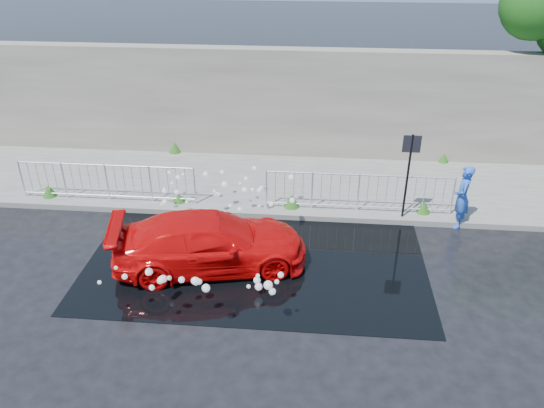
# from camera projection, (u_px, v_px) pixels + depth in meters

# --- Properties ---
(ground) EXTENTS (90.00, 90.00, 0.00)m
(ground) POSITION_uv_depth(u_px,v_px,m) (230.00, 282.00, 11.96)
(ground) COLOR black
(ground) RESTS_ON ground
(pavement) EXTENTS (30.00, 4.00, 0.15)m
(pavement) POSITION_uv_depth(u_px,v_px,m) (256.00, 182.00, 16.30)
(pavement) COLOR #5A5B56
(pavement) RESTS_ON ground
(curb) EXTENTS (30.00, 0.25, 0.16)m
(curb) POSITION_uv_depth(u_px,v_px,m) (247.00, 214.00, 14.55)
(curb) COLOR #5A5B56
(curb) RESTS_ON ground
(retaining_wall) EXTENTS (30.00, 0.60, 3.50)m
(retaining_wall) POSITION_uv_depth(u_px,v_px,m) (263.00, 102.00, 17.35)
(retaining_wall) COLOR #635F53
(retaining_wall) RESTS_ON pavement
(puddle) EXTENTS (8.00, 5.00, 0.01)m
(puddle) POSITION_uv_depth(u_px,v_px,m) (257.00, 258.00, 12.80)
(puddle) COLOR black
(puddle) RESTS_ON ground
(sign_post) EXTENTS (0.45, 0.06, 2.50)m
(sign_post) POSITION_uv_depth(u_px,v_px,m) (409.00, 163.00, 13.52)
(sign_post) COLOR black
(sign_post) RESTS_ON ground
(railing_left) EXTENTS (5.05, 0.05, 1.10)m
(railing_left) POSITION_uv_depth(u_px,v_px,m) (107.00, 181.00, 14.86)
(railing_left) COLOR silver
(railing_left) RESTS_ON pavement
(railing_right) EXTENTS (5.05, 0.05, 1.10)m
(railing_right) POSITION_uv_depth(u_px,v_px,m) (358.00, 191.00, 14.30)
(railing_right) COLOR silver
(railing_right) RESTS_ON pavement
(weeds) EXTENTS (12.17, 3.93, 0.37)m
(weeds) POSITION_uv_depth(u_px,v_px,m) (247.00, 182.00, 15.76)
(weeds) COLOR #255416
(weeds) RESTS_ON pavement
(water_spray) EXTENTS (3.70, 5.82, 1.06)m
(water_spray) POSITION_uv_depth(u_px,v_px,m) (218.00, 230.00, 12.53)
(water_spray) COLOR white
(water_spray) RESTS_ON ground
(red_car) EXTENTS (4.74, 2.72, 1.29)m
(red_car) POSITION_uv_depth(u_px,v_px,m) (210.00, 242.00, 12.24)
(red_car) COLOR red
(red_car) RESTS_ON ground
(person) EXTENTS (0.53, 0.70, 1.73)m
(person) POSITION_uv_depth(u_px,v_px,m) (462.00, 197.00, 13.73)
(person) COLOR blue
(person) RESTS_ON ground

